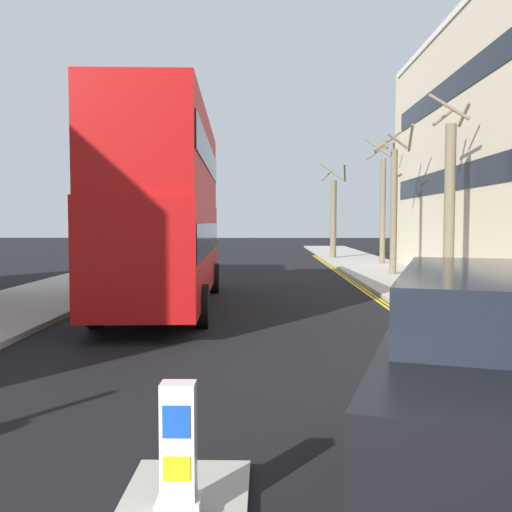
# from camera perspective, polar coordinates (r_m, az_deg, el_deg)

# --- Properties ---
(sidewalk_right) EXTENTS (4.00, 80.00, 0.14)m
(sidewalk_right) POSITION_cam_1_polar(r_m,az_deg,el_deg) (17.80, 20.06, -4.63)
(sidewalk_right) COLOR #ADA89E
(sidewalk_right) RESTS_ON ground
(sidewalk_left) EXTENTS (4.00, 80.00, 0.14)m
(sidewalk_left) POSITION_cam_1_polar(r_m,az_deg,el_deg) (18.31, -22.25, -4.45)
(sidewalk_left) COLOR #ADA89E
(sidewalk_left) RESTS_ON ground
(kerb_line_outer) EXTENTS (0.10, 56.00, 0.01)m
(kerb_line_outer) POSITION_cam_1_polar(r_m,az_deg,el_deg) (15.32, 15.04, -6.06)
(kerb_line_outer) COLOR yellow
(kerb_line_outer) RESTS_ON ground
(kerb_line_inner) EXTENTS (0.10, 56.00, 0.01)m
(kerb_line_inner) POSITION_cam_1_polar(r_m,az_deg,el_deg) (15.28, 14.45, -6.08)
(kerb_line_inner) COLOR yellow
(kerb_line_inner) RESTS_ON ground
(keep_left_bollard) EXTENTS (0.36, 0.28, 1.11)m
(keep_left_bollard) POSITION_cam_1_polar(r_m,az_deg,el_deg) (4.90, -7.79, -19.28)
(keep_left_bollard) COLOR silver
(keep_left_bollard) RESTS_ON traffic_island
(double_decker_bus_away) EXTENTS (3.16, 10.91, 5.64)m
(double_decker_bus_away) POSITION_cam_1_polar(r_m,az_deg,el_deg) (16.82, -8.98, 5.19)
(double_decker_bus_away) COLOR #B20F0F
(double_decker_bus_away) RESTS_ON ground
(street_tree_near) EXTENTS (1.92, 1.90, 6.25)m
(street_tree_near) POSITION_cam_1_polar(r_m,az_deg,el_deg) (38.08, 7.79, 4.03)
(street_tree_near) COLOR #6B6047
(street_tree_near) RESTS_ON sidewalk_right
(street_tree_mid) EXTENTS (1.50, 1.60, 6.85)m
(street_tree_mid) POSITION_cam_1_polar(r_m,az_deg,el_deg) (21.56, 18.89, 5.26)
(street_tree_mid) COLOR #6B6047
(street_tree_mid) RESTS_ON sidewalk_right
(street_tree_far) EXTENTS (1.95, 2.10, 7.11)m
(street_tree_far) POSITION_cam_1_polar(r_m,az_deg,el_deg) (33.20, 12.62, 5.08)
(street_tree_far) COLOR #6B6047
(street_tree_far) RESTS_ON sidewalk_right
(street_tree_distant) EXTENTS (1.70, 1.70, 6.67)m
(street_tree_distant) POSITION_cam_1_polar(r_m,az_deg,el_deg) (26.61, 13.71, 5.25)
(street_tree_distant) COLOR #6B6047
(street_tree_distant) RESTS_ON sidewalk_right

